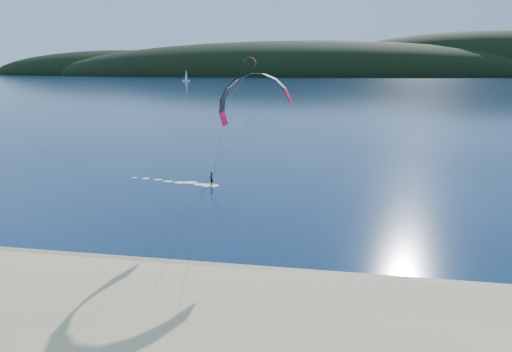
{
  "coord_description": "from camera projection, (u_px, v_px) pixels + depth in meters",
  "views": [
    {
      "loc": [
        9.07,
        -20.1,
        12.52
      ],
      "look_at": [
        4.01,
        10.0,
        5.0
      ],
      "focal_mm": 30.85,
      "sensor_mm": 36.0,
      "label": 1
    }
  ],
  "objects": [
    {
      "name": "ground",
      "position": [
        152.0,
        307.0,
        23.7
      ],
      "size": [
        1800.0,
        1800.0,
        0.0
      ],
      "primitive_type": "plane",
      "color": "#081E3C",
      "rests_on": "ground"
    },
    {
      "name": "wet_sand",
      "position": [
        180.0,
        269.0,
        27.99
      ],
      "size": [
        220.0,
        2.5,
        0.1
      ],
      "color": "#8D7D52",
      "rests_on": "ground"
    },
    {
      "name": "headland",
      "position": [
        327.0,
        76.0,
        737.23
      ],
      "size": [
        1200.0,
        310.0,
        140.0
      ],
      "color": "black",
      "rests_on": "ground"
    },
    {
      "name": "kitesurfer_near",
      "position": [
        251.0,
        114.0,
        38.96
      ],
      "size": [
        20.3,
        9.6,
        12.57
      ],
      "color": "yellow",
      "rests_on": "ground"
    },
    {
      "name": "kitesurfer_far",
      "position": [
        249.0,
        64.0,
        209.78
      ],
      "size": [
        12.37,
        8.31,
        17.86
      ],
      "color": "yellow",
      "rests_on": "ground"
    },
    {
      "name": "sailboat",
      "position": [
        186.0,
        80.0,
        428.33
      ],
      "size": [
        7.65,
        4.88,
        10.8
      ],
      "color": "white",
      "rests_on": "ground"
    }
  ]
}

